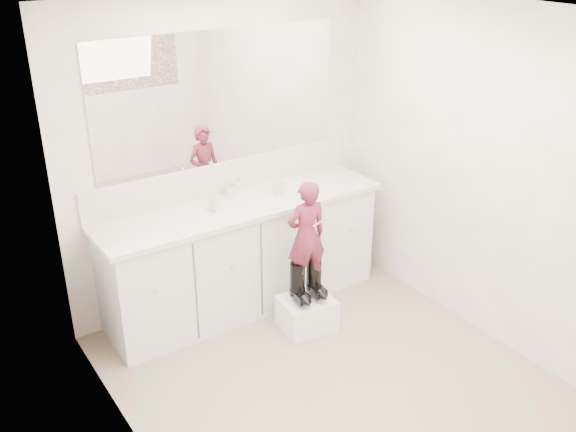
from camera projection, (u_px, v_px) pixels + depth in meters
floor at (337, 384)px, 4.31m from camera, size 3.00×3.00×0.00m
ceiling at (352, 13)px, 3.30m from camera, size 3.00×3.00×0.00m
wall_back at (222, 154)px, 4.94m from camera, size 2.60×0.00×2.60m
wall_front at (567, 351)px, 2.68m from camera, size 2.60×0.00×2.60m
wall_left at (135, 287)px, 3.15m from camera, size 0.00×3.00×3.00m
wall_right at (490, 179)px, 4.46m from camera, size 0.00×3.00×3.00m
vanity_cabinet at (243, 257)px, 5.05m from camera, size 2.20×0.55×0.85m
countertop at (242, 206)px, 4.86m from camera, size 2.28×0.58×0.04m
backsplash at (224, 177)px, 5.00m from camera, size 2.28×0.03×0.25m
mirror at (220, 98)px, 4.74m from camera, size 2.00×0.02×1.00m
faucet at (231, 190)px, 4.95m from camera, size 0.08×0.08×0.10m
cup at (278, 188)px, 5.00m from camera, size 0.12×0.12×0.09m
soap_bottle at (215, 200)px, 4.70m from camera, size 0.10×0.10×0.17m
step_stool at (307, 313)px, 4.87m from camera, size 0.42×0.37×0.25m
boot_left at (297, 282)px, 4.73m from camera, size 0.14×0.23×0.32m
boot_right at (314, 277)px, 4.80m from camera, size 0.14×0.23×0.32m
toddler at (306, 236)px, 4.61m from camera, size 0.33×0.24×0.85m
toothbrush at (321, 222)px, 4.54m from camera, size 0.14×0.03×0.06m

